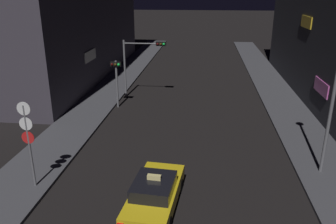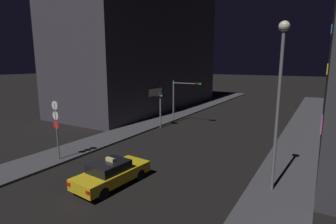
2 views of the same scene
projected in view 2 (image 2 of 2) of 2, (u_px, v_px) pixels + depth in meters
The scene contains 8 objects.
sidewalk_left at pixel (171, 116), 32.99m from camera, with size 3.17×58.84×0.15m, color #424247.
sidewalk_right at pixel (302, 132), 25.58m from camera, with size 3.17×58.84×0.15m, color #424247.
building_facade_left at pixel (144, 48), 38.54m from camera, with size 11.05×27.46×17.63m.
taxi at pixel (112, 173), 14.44m from camera, with size 2.16×4.58×1.62m.
traffic_light_overhead at pixel (184, 93), 28.50m from camera, with size 3.51×0.42×4.77m.
traffic_light_left_kerb at pixel (160, 103), 27.02m from camera, with size 0.80×0.42×3.63m.
sign_pole_left at pixel (56, 124), 17.71m from camera, with size 0.60×0.10×4.05m.
street_lamp_near_block at pixel (280, 81), 12.73m from camera, with size 0.51×0.51×8.47m.
Camera 2 is at (8.84, -0.56, 6.69)m, focal length 28.12 mm.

